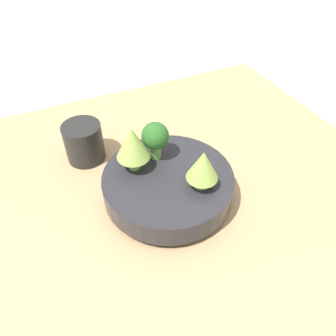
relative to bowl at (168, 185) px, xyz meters
name	(u,v)px	position (x,y,z in m)	size (l,w,h in m)	color
ground_plane	(176,206)	(0.02, 0.01, -0.08)	(6.00, 6.00, 0.00)	#ADA89E
table	(176,199)	(0.02, 0.01, -0.06)	(0.95, 0.89, 0.05)	tan
bowl	(168,185)	(0.00, 0.00, 0.00)	(0.26, 0.26, 0.06)	#28282D
broccoli_floret_back	(155,137)	(0.00, 0.06, 0.08)	(0.05, 0.05, 0.08)	#6BA34C
romanesco_piece_near	(203,166)	(0.05, -0.05, 0.07)	(0.06, 0.06, 0.08)	#7AB256
romanesco_piece_far	(133,144)	(-0.05, 0.05, 0.08)	(0.07, 0.07, 0.09)	#7AB256
cup	(84,142)	(-0.12, 0.19, 0.01)	(0.09, 0.09, 0.09)	black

